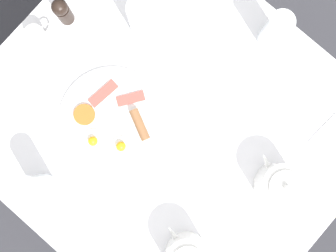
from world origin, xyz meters
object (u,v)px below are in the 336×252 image
water_glass_short (275,30)px  fork_spare (192,63)px  teapot_far (280,186)px  wine_glass_spare (140,18)px  creamer_jug (38,36)px  breakfast_plate (113,121)px  knife_by_plate (333,119)px  water_glass_tall (36,187)px  spoon_for_tea (113,212)px  salt_grinder (62,11)px  fork_by_plate (24,87)px

water_glass_short → fork_spare: size_ratio=1.05×
teapot_far → water_glass_short: (0.32, 0.29, 0.02)m
wine_glass_spare → creamer_jug: size_ratio=1.78×
breakfast_plate → knife_by_plate: size_ratio=1.52×
water_glass_tall → knife_by_plate: bearing=-35.9°
water_glass_short → knife_by_plate: size_ratio=0.73×
spoon_for_tea → knife_by_plate: bearing=-26.2°
creamer_jug → spoon_for_tea: creamer_jug is taller
water_glass_short → spoon_for_tea: size_ratio=1.01×
breakfast_plate → salt_grinder: size_ratio=2.91×
breakfast_plate → fork_spare: bearing=-12.2°
water_glass_short → knife_by_plate: 0.31m
wine_glass_spare → fork_by_plate: bearing=158.8°
teapot_far → spoon_for_tea: bearing=69.0°
wine_glass_spare → salt_grinder: bearing=124.4°
breakfast_plate → salt_grinder: salt_grinder is taller
spoon_for_tea → water_glass_short: bearing=-1.0°
wine_glass_spare → fork_by_plate: (-0.37, 0.14, -0.07)m
breakfast_plate → fork_by_plate: 0.28m
water_glass_short → creamer_jug: bearing=131.4°
water_glass_tall → salt_grinder: bearing=34.7°
water_glass_short → fork_by_plate: 0.74m
wine_glass_spare → knife_by_plate: wine_glass_spare is taller
salt_grinder → water_glass_short: bearing=-54.9°
fork_by_plate → knife_by_plate: size_ratio=0.80×
wine_glass_spare → creamer_jug: bearing=138.7°
breakfast_plate → water_glass_short: 0.53m
knife_by_plate → spoon_for_tea: size_ratio=1.38×
wine_glass_spare → fork_by_plate: wine_glass_spare is taller
breakfast_plate → spoon_for_tea: bearing=-138.6°
teapot_far → salt_grinder: teapot_far is taller
teapot_far → fork_spare: size_ratio=1.45×
creamer_jug → fork_spare: 0.45m
wine_glass_spare → creamer_jug: (-0.23, 0.20, -0.04)m
fork_by_plate → salt_grinder: bearing=10.3°
teapot_far → water_glass_tall: 0.67m
water_glass_short → fork_by_plate: bearing=142.5°
creamer_jug → fork_by_plate: creamer_jug is taller
wine_glass_spare → fork_spare: 0.20m
water_glass_tall → salt_grinder: (0.41, 0.28, -0.02)m
salt_grinder → spoon_for_tea: 0.59m
water_glass_tall → creamer_jug: water_glass_tall is taller
teapot_far → creamer_jug: size_ratio=2.56×
teapot_far → fork_spare: (0.11, 0.41, -0.05)m
water_glass_tall → fork_spare: size_ratio=1.07×
water_glass_tall → teapot_far: bearing=-48.8°
spoon_for_tea → fork_spare: (0.48, 0.11, 0.00)m
water_glass_tall → water_glass_short: (0.76, -0.21, -0.00)m
water_glass_short → fork_spare: 0.25m
salt_grinder → spoon_for_tea: salt_grinder is taller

